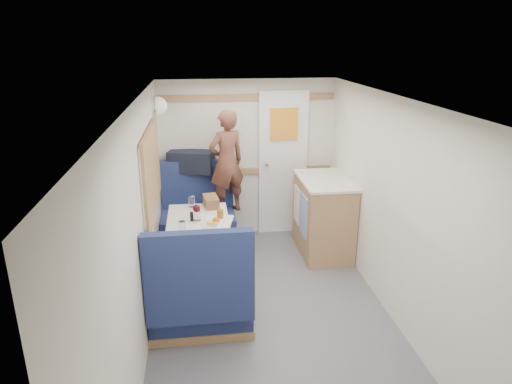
{
  "coord_description": "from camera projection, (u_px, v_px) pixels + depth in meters",
  "views": [
    {
      "loc": [
        -0.62,
        -3.33,
        2.47
      ],
      "look_at": [
        -0.07,
        0.9,
        1.02
      ],
      "focal_mm": 32.0,
      "sensor_mm": 36.0,
      "label": 1
    }
  ],
  "objects": [
    {
      "name": "tumbler_right",
      "position": [
        197.0,
        216.0,
        4.57
      ],
      "size": [
        0.07,
        0.07,
        0.11
      ],
      "primitive_type": "cylinder",
      "color": "white",
      "rests_on": "dinette_table"
    },
    {
      "name": "bench_far",
      "position": [
        199.0,
        224.0,
        5.57
      ],
      "size": [
        0.9,
        0.59,
        1.05
      ],
      "color": "navy",
      "rests_on": "floor"
    },
    {
      "name": "ledge",
      "position": [
        197.0,
        173.0,
        5.63
      ],
      "size": [
        0.9,
        0.14,
        0.04
      ],
      "primitive_type": "cube",
      "color": "olive",
      "rests_on": "bench_far"
    },
    {
      "name": "wall_back",
      "position": [
        248.0,
        159.0,
        5.79
      ],
      "size": [
        2.2,
        0.02,
        2.0
      ],
      "primitive_type": "cube",
      "color": "silver",
      "rests_on": "floor"
    },
    {
      "name": "tumbler_mid",
      "position": [
        192.0,
        202.0,
        4.95
      ],
      "size": [
        0.07,
        0.07,
        0.11
      ],
      "primitive_type": "cylinder",
      "color": "silver",
      "rests_on": "dinette_table"
    },
    {
      "name": "bench_near",
      "position": [
        201.0,
        301.0,
        3.95
      ],
      "size": [
        0.9,
        0.59,
        1.05
      ],
      "color": "navy",
      "rests_on": "floor"
    },
    {
      "name": "oak_trim_high",
      "position": [
        247.0,
        97.0,
        5.52
      ],
      "size": [
        2.15,
        0.02,
        0.08
      ],
      "primitive_type": "cube",
      "color": "olive",
      "rests_on": "wall_back"
    },
    {
      "name": "wall_right",
      "position": [
        408.0,
        223.0,
        3.81
      ],
      "size": [
        0.02,
        4.5,
        2.0
      ],
      "primitive_type": "cube",
      "color": "silver",
      "rests_on": "floor"
    },
    {
      "name": "floor",
      "position": [
        277.0,
        334.0,
        4.0
      ],
      "size": [
        4.5,
        4.5,
        0.0
      ],
      "primitive_type": "plane",
      "color": "#515156",
      "rests_on": "ground"
    },
    {
      "name": "oak_trim_low",
      "position": [
        248.0,
        171.0,
        5.82
      ],
      "size": [
        2.15,
        0.02,
        0.08
      ],
      "primitive_type": "cube",
      "color": "olive",
      "rests_on": "wall_back"
    },
    {
      "name": "bread_loaf",
      "position": [
        211.0,
        201.0,
        4.96
      ],
      "size": [
        0.18,
        0.28,
        0.11
      ],
      "primitive_type": "cube",
      "rotation": [
        0.0,
        0.0,
        0.12
      ],
      "color": "#8E5D3C",
      "rests_on": "dinette_table"
    },
    {
      "name": "pepper_grinder",
      "position": [
        192.0,
        216.0,
        4.57
      ],
      "size": [
        0.04,
        0.04,
        0.09
      ],
      "primitive_type": "cylinder",
      "color": "black",
      "rests_on": "dinette_table"
    },
    {
      "name": "side_window",
      "position": [
        151.0,
        170.0,
        4.4
      ],
      "size": [
        0.04,
        1.3,
        0.72
      ],
      "primitive_type": "cube",
      "color": "#ADB498",
      "rests_on": "wall_left"
    },
    {
      "name": "beer_glass",
      "position": [
        220.0,
        215.0,
        4.6
      ],
      "size": [
        0.07,
        0.07,
        0.1
      ],
      "primitive_type": "cylinder",
      "color": "#905A15",
      "rests_on": "dinette_table"
    },
    {
      "name": "ceiling",
      "position": [
        281.0,
        105.0,
        3.35
      ],
      "size": [
        4.5,
        4.5,
        0.0
      ],
      "primitive_type": "plane",
      "rotation": [
        3.14,
        0.0,
        0.0
      ],
      "color": "silver",
      "rests_on": "wall_back"
    },
    {
      "name": "rear_door",
      "position": [
        283.0,
        161.0,
        5.82
      ],
      "size": [
        0.62,
        0.12,
        1.86
      ],
      "color": "white",
      "rests_on": "wall_back"
    },
    {
      "name": "duffel_bag",
      "position": [
        191.0,
        161.0,
        5.57
      ],
      "size": [
        0.59,
        0.41,
        0.26
      ],
      "primitive_type": "cube",
      "rotation": [
        0.0,
        0.0,
        -0.29
      ],
      "color": "black",
      "rests_on": "ledge"
    },
    {
      "name": "dome_light",
      "position": [
        158.0,
        106.0,
        5.04
      ],
      "size": [
        0.2,
        0.2,
        0.2
      ],
      "primitive_type": "sphere",
      "color": "white",
      "rests_on": "wall_left"
    },
    {
      "name": "wine_glass",
      "position": [
        196.0,
        209.0,
        4.56
      ],
      "size": [
        0.08,
        0.08,
        0.17
      ],
      "color": "white",
      "rests_on": "dinette_table"
    },
    {
      "name": "dinette_table",
      "position": [
        199.0,
        233.0,
        4.67
      ],
      "size": [
        0.62,
        0.92,
        0.72
      ],
      "color": "white",
      "rests_on": "floor"
    },
    {
      "name": "orange_fruit",
      "position": [
        216.0,
        221.0,
        4.44
      ],
      "size": [
        0.07,
        0.07,
        0.07
      ],
      "primitive_type": "sphere",
      "color": "orange",
      "rests_on": "tray"
    },
    {
      "name": "cheese_block",
      "position": [
        213.0,
        223.0,
        4.43
      ],
      "size": [
        0.12,
        0.1,
        0.04
      ],
      "primitive_type": "cube",
      "rotation": [
        0.0,
        0.0,
        -0.41
      ],
      "color": "#EDE589",
      "rests_on": "tray"
    },
    {
      "name": "galley_counter",
      "position": [
        323.0,
        216.0,
        5.4
      ],
      "size": [
        0.57,
        0.92,
        0.92
      ],
      "color": "olive",
      "rests_on": "floor"
    },
    {
      "name": "tray",
      "position": [
        219.0,
        222.0,
        4.54
      ],
      "size": [
        0.32,
        0.38,
        0.02
      ],
      "primitive_type": "cube",
      "rotation": [
        0.0,
        0.0,
        -0.22
      ],
      "color": "white",
      "rests_on": "dinette_table"
    },
    {
      "name": "tumbler_left",
      "position": [
        182.0,
        226.0,
        4.31
      ],
      "size": [
        0.06,
        0.06,
        0.1
      ],
      "primitive_type": "cylinder",
      "color": "white",
      "rests_on": "dinette_table"
    },
    {
      "name": "wall_left",
      "position": [
        139.0,
        237.0,
        3.54
      ],
      "size": [
        0.02,
        4.5,
        2.0
      ],
      "primitive_type": "cube",
      "color": "silver",
      "rests_on": "floor"
    },
    {
      "name": "person",
      "position": [
        227.0,
        162.0,
        5.39
      ],
      "size": [
        0.54,
        0.46,
        1.24
      ],
      "primitive_type": "imported",
      "rotation": [
        0.0,
        0.0,
        3.58
      ],
      "color": "brown",
      "rests_on": "bench_far"
    }
  ]
}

